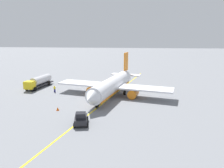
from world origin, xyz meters
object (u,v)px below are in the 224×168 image
Objects in this scene: safety_cone_nose at (58,109)px; pushback_tug at (81,119)px; airplane at (113,85)px; refueling_worker at (55,89)px; fuel_tanker at (39,81)px.

pushback_tug is at bearing 45.49° from safety_cone_nose.
airplane reaches higher than pushback_tug.
pushback_tug is at bearing 31.52° from refueling_worker.
pushback_tug is (17.71, -3.40, -1.59)m from airplane.
airplane is 22.29m from fuel_tanker.
refueling_worker is (-1.58, -15.23, -1.78)m from airplane.
fuel_tanker reaches higher than pushback_tug.
airplane is at bearing 84.09° from refueling_worker.
fuel_tanker is at bearing -142.91° from pushback_tug.
fuel_tanker is 21.32m from safety_cone_nose.
safety_cone_nose is (11.59, -9.62, -2.28)m from airplane.
pushback_tug is 8.76m from safety_cone_nose.
pushback_tug is 2.29× the size of refueling_worker.
safety_cone_nose is (-6.12, -6.23, -0.69)m from pushback_tug.
fuel_tanker is at bearing -105.95° from airplane.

